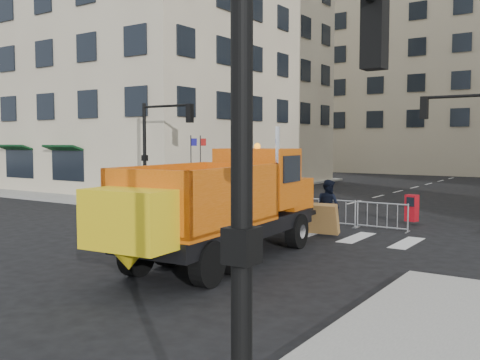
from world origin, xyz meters
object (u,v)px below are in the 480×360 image
Objects in this scene: worker at (220,188)px; newspaper_box at (412,208)px; cop_b at (328,206)px; plow_truck at (222,202)px; cop_a at (258,214)px; cop_c at (287,208)px.

worker reaches higher than newspaper_box.
plow_truck is at bearing 108.98° from cop_b.
plow_truck is 4.21m from cop_a.
newspaper_box is at bearing -166.73° from cop_c.
cop_b is 1.11× the size of cop_c.
cop_b is at bearing -31.17° from worker.
worker reaches higher than cop_a.
newspaper_box is (2.50, 9.97, -1.03)m from plow_truck.
cop_a is at bearing 77.55° from cop_b.
cop_a reaches higher than newspaper_box.
worker is at bearing -71.64° from cop_c.
newspaper_box is (2.07, 3.69, -0.31)m from cop_b.
cop_c is (0.27, 1.67, 0.07)m from cop_a.
cop_b reaches higher than cop_c.
plow_truck is at bearing 61.56° from cop_c.
newspaper_box is at bearing -158.61° from cop_a.
cop_a is 1.70m from cop_c.
cop_c is (-0.97, 5.60, -0.82)m from plow_truck.
newspaper_box is (9.59, 0.34, -0.38)m from worker.
cop_a is at bearing -51.41° from worker.
plow_truck is 5.74m from cop_c.
plow_truck is at bearing -60.78° from worker.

